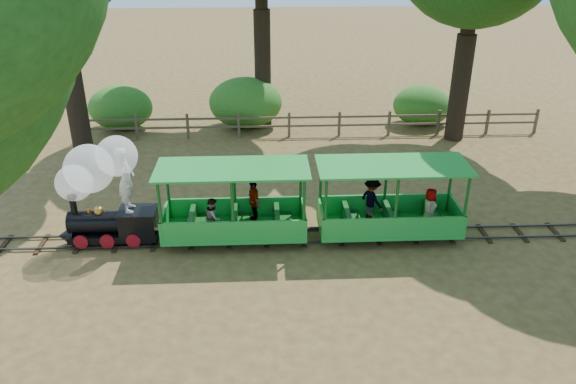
{
  "coord_description": "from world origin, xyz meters",
  "views": [
    {
      "loc": [
        -2.04,
        -13.13,
        7.82
      ],
      "look_at": [
        -1.4,
        0.5,
        1.18
      ],
      "focal_mm": 35.0,
      "sensor_mm": 36.0,
      "label": 1
    }
  ],
  "objects_px": {
    "carriage_rear": "(390,209)",
    "fence": "(314,122)",
    "locomotive": "(100,184)",
    "carriage_front": "(235,214)"
  },
  "relations": [
    {
      "from": "carriage_front",
      "to": "carriage_rear",
      "type": "bearing_deg",
      "value": 0.47
    },
    {
      "from": "locomotive",
      "to": "fence",
      "type": "height_order",
      "value": "locomotive"
    },
    {
      "from": "locomotive",
      "to": "fence",
      "type": "distance_m",
      "value": 10.15
    },
    {
      "from": "carriage_rear",
      "to": "fence",
      "type": "distance_m",
      "value": 8.07
    },
    {
      "from": "locomotive",
      "to": "carriage_front",
      "type": "relative_size",
      "value": 0.77
    },
    {
      "from": "carriage_rear",
      "to": "carriage_front",
      "type": "bearing_deg",
      "value": -179.53
    },
    {
      "from": "locomotive",
      "to": "carriage_front",
      "type": "xyz_separation_m",
      "value": [
        3.4,
        -0.07,
        -0.9
      ]
    },
    {
      "from": "fence",
      "to": "carriage_rear",
      "type": "bearing_deg",
      "value": -80.62
    },
    {
      "from": "locomotive",
      "to": "fence",
      "type": "bearing_deg",
      "value": 51.83
    },
    {
      "from": "carriage_rear",
      "to": "locomotive",
      "type": "bearing_deg",
      "value": 179.76
    }
  ]
}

